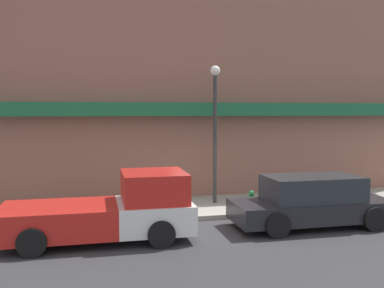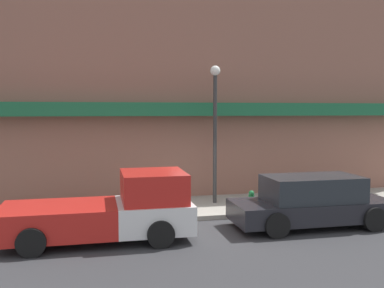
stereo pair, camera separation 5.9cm
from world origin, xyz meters
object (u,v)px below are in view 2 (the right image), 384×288
Objects in this scene: street_lamp at (215,116)px; parked_car at (312,202)px; pickup_truck at (111,211)px; fire_hydrant at (251,199)px.

parked_car is at bearing -56.31° from street_lamp.
pickup_truck reaches higher than fire_hydrant.
pickup_truck is at bearing -177.91° from parked_car.
fire_hydrant is 3.20m from street_lamp.
street_lamp is at bearing 130.61° from fire_hydrant.
parked_car is 2.37m from fire_hydrant.
pickup_truck reaches higher than parked_car.
parked_car is (5.94, 0.00, -0.05)m from pickup_truck.
fire_hydrant is (4.78, 2.06, -0.34)m from pickup_truck.
fire_hydrant is at bearing -49.39° from street_lamp.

